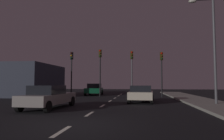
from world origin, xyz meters
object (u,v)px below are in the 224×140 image
traffic_signal_far_left (72,65)px  traffic_signal_far_right (162,66)px  car_stopped_ahead (141,94)px  car_oncoming_far (94,89)px  car_adjacent_lane (49,97)px  traffic_signal_center_left (100,64)px  traffic_signal_center_right (132,65)px  street_lamp_right (211,40)px

traffic_signal_far_left → traffic_signal_far_right: traffic_signal_far_left is taller
car_stopped_ahead → car_oncoming_far: car_oncoming_far is taller
car_adjacent_lane → car_oncoming_far: (-0.31, 14.63, 0.04)m
traffic_signal_center_left → traffic_signal_center_right: (3.67, -0.00, -0.17)m
car_adjacent_lane → car_stopped_ahead: bearing=40.3°
car_adjacent_lane → traffic_signal_far_right: bearing=54.6°
traffic_signal_far_left → car_stopped_ahead: size_ratio=1.33×
car_oncoming_far → street_lamp_right: (10.87, -11.59, 3.80)m
traffic_signal_center_left → street_lamp_right: size_ratio=0.71×
car_stopped_ahead → car_adjacent_lane: car_adjacent_lane is taller
traffic_signal_far_right → car_stopped_ahead: 7.48m
traffic_signal_center_right → car_oncoming_far: 6.68m
car_stopped_ahead → street_lamp_right: 6.46m
traffic_signal_center_right → street_lamp_right: (5.82, -8.30, 0.93)m
traffic_signal_far_left → traffic_signal_center_left: 3.44m
traffic_signal_center_right → car_oncoming_far: bearing=147.0°
traffic_signal_center_left → street_lamp_right: 12.63m
traffic_signal_center_right → traffic_signal_far_right: traffic_signal_center_right is taller
car_stopped_ahead → car_adjacent_lane: (-5.70, -4.83, 0.02)m
traffic_signal_far_left → car_adjacent_lane: (2.36, -11.35, -2.94)m
traffic_signal_far_right → car_stopped_ahead: size_ratio=1.28×
traffic_signal_far_left → car_stopped_ahead: traffic_signal_far_left is taller
traffic_signal_far_right → street_lamp_right: 8.73m
car_adjacent_lane → traffic_signal_center_left: bearing=84.6°
traffic_signal_center_left → traffic_signal_center_right: traffic_signal_center_left is taller
car_stopped_ahead → car_adjacent_lane: size_ratio=0.85×
car_adjacent_lane → street_lamp_right: 11.65m
traffic_signal_center_right → car_adjacent_lane: 12.64m
traffic_signal_center_left → car_stopped_ahead: traffic_signal_center_left is taller
street_lamp_right → car_oncoming_far: bearing=133.2°
traffic_signal_far_left → car_stopped_ahead: bearing=-38.9°
traffic_signal_center_right → car_oncoming_far: size_ratio=1.12×
traffic_signal_far_right → street_lamp_right: bearing=-73.3°
traffic_signal_far_left → traffic_signal_center_right: size_ratio=1.01×
traffic_signal_center_left → car_oncoming_far: 4.68m
traffic_signal_far_right → car_adjacent_lane: bearing=-125.4°
street_lamp_right → car_stopped_ahead: bearing=159.8°
traffic_signal_far_left → car_adjacent_lane: bearing=-78.2°
traffic_signal_far_right → traffic_signal_center_right: bearing=180.0°
car_adjacent_lane → car_oncoming_far: car_oncoming_far is taller
traffic_signal_far_right → car_oncoming_far: (-8.38, 3.28, -2.76)m
traffic_signal_far_left → car_stopped_ahead: (8.06, -6.51, -2.96)m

